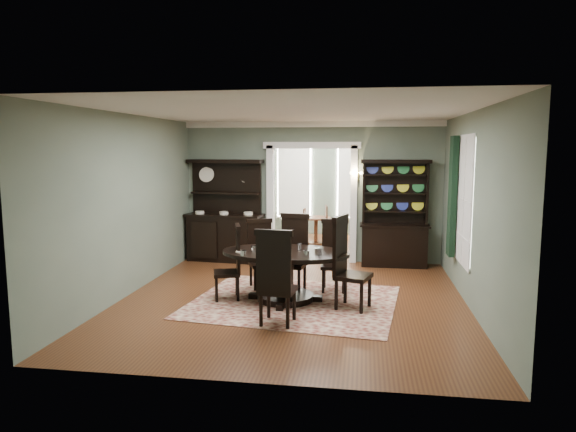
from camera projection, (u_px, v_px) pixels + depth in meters
name	position (u px, v px, depth m)	size (l,w,h in m)	color
room	(293.00, 203.00, 8.14)	(5.51, 6.01, 3.01)	brown
parlor	(321.00, 183.00, 13.53)	(3.51, 3.50, 3.01)	brown
doorway_trim	(312.00, 187.00, 11.03)	(2.08, 0.25, 2.57)	white
right_window	(459.00, 198.00, 8.61)	(0.15, 1.47, 2.12)	white
wall_sconce	(356.00, 175.00, 10.71)	(0.27, 0.21, 0.21)	gold
rug	(294.00, 302.00, 8.19)	(3.16, 2.67, 0.01)	maroon
dining_table	(285.00, 266.00, 8.20)	(2.12, 2.00, 0.81)	black
centerpiece	(283.00, 247.00, 8.13)	(1.40, 0.90, 0.23)	white
chair_far_left	(261.00, 251.00, 9.03)	(0.58, 0.57, 1.20)	black
chair_far_mid	(293.00, 250.00, 8.80)	(0.55, 0.53, 1.33)	black
chair_far_right	(334.00, 253.00, 8.83)	(0.47, 0.44, 1.23)	black
chair_end_left	(233.00, 260.00, 8.28)	(0.54, 0.56, 1.22)	black
chair_end_right	(346.00, 260.00, 7.80)	(0.64, 0.66, 1.43)	black
chair_near	(276.00, 276.00, 6.97)	(0.55, 0.52, 1.36)	black
sideboard	(225.00, 226.00, 11.17)	(1.72, 0.74, 2.20)	black
welsh_dresser	(394.00, 228.00, 10.65)	(1.42, 0.53, 2.21)	black
parlor_table	(316.00, 227.00, 13.05)	(0.76, 0.76, 0.70)	#572C18
parlor_chair_left	(300.00, 225.00, 13.17)	(0.38, 0.38, 0.91)	#572C18
parlor_chair_right	(331.00, 225.00, 12.64)	(0.46, 0.45, 1.04)	#572C18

